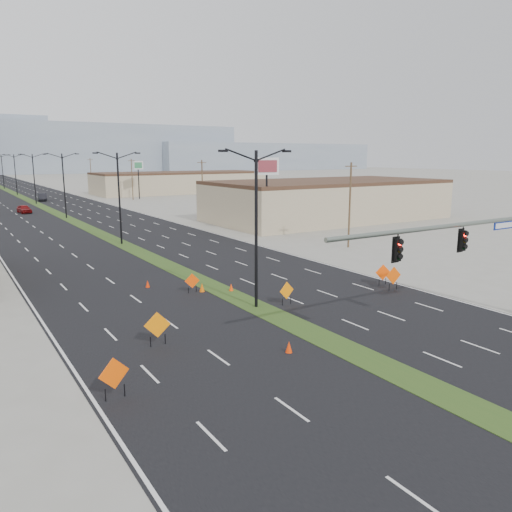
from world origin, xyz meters
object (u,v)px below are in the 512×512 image
construction_sign_5 (383,273)px  cone_2 (231,288)px  construction_sign_4 (393,276)px  streetlight_2 (64,184)px  car_mid (42,197)px  car_left (24,209)px  construction_sign_3 (287,291)px  cone_1 (202,288)px  cone_3 (148,284)px  pole_sign_east_near (267,172)px  signal_mast (483,245)px  streetlight_3 (34,177)px  cone_0 (289,347)px  streetlight_0 (256,225)px  streetlight_4 (15,173)px  construction_sign_1 (157,326)px  pole_sign_east_far (138,168)px  construction_sign_2 (192,282)px  streetlight_1 (119,195)px  streetlight_5 (3,170)px  construction_sign_0 (114,375)px

construction_sign_5 → cone_2: (-10.58, 4.65, -0.66)m
construction_sign_4 → cone_2: 11.87m
streetlight_2 → car_mid: (2.38, 34.97, -4.60)m
car_left → cone_2: bearing=-92.5°
construction_sign_3 → cone_1: 6.75m
car_mid → cone_3: bearing=-87.2°
cone_1 → pole_sign_east_near: bearing=46.5°
signal_mast → pole_sign_east_near: size_ratio=1.72×
streetlight_2 → pole_sign_east_near: 35.75m
signal_mast → streetlight_3: size_ratio=1.63×
car_mid → cone_0: (-5.08, -98.28, -0.51)m
streetlight_0 → construction_sign_5: 12.00m
streetlight_4 → cone_2: (0.55, -107.74, -5.14)m
streetlight_2 → construction_sign_4: size_ratio=5.70×
car_left → car_mid: (6.95, 23.90, 0.10)m
streetlight_4 → car_left: streetlight_4 is taller
cone_1 → cone_2: bearing=-28.0°
streetlight_2 → pole_sign_east_near: bearing=-61.1°
construction_sign_1 → cone_3: 12.05m
cone_0 → pole_sign_east_far: pole_sign_east_far is taller
car_mid → construction_sign_2: 85.67m
streetlight_0 → construction_sign_5: size_ratio=6.21×
streetlight_0 → construction_sign_3: size_ratio=6.44×
streetlight_1 → car_left: streetlight_1 is taller
streetlight_5 → construction_sign_2: 134.69m
construction_sign_3 → cone_3: size_ratio=2.83×
signal_mast → cone_2: (-8.00, 14.27, -4.51)m
streetlight_1 → construction_sign_0: (-11.50, -35.47, -4.37)m
cone_1 → car_left: bearing=93.0°
car_left → car_mid: size_ratio=0.85×
construction_sign_1 → cone_2: bearing=54.9°
construction_sign_0 → cone_3: (7.30, 16.00, -0.78)m
streetlight_3 → car_left: 18.16m
signal_mast → construction_sign_1: (-16.44, 7.08, -3.71)m
streetlight_2 → pole_sign_east_far: size_ratio=1.18×
streetlight_3 → construction_sign_2: size_ratio=7.04×
pole_sign_east_near → cone_2: bearing=-118.2°
streetlight_1 → cone_3: bearing=-102.2°
construction_sign_1 → construction_sign_5: (19.02, 2.54, -0.13)m
construction_sign_1 → streetlight_3: bearing=99.3°
car_mid → construction_sign_3: 91.57m
cone_3 → pole_sign_east_far: 80.16m
car_mid → construction_sign_3: size_ratio=3.17×
streetlight_1 → streetlight_4: bearing=90.0°
car_left → car_mid: 24.89m
streetlight_5 → construction_sign_2: size_ratio=7.04×
streetlight_0 → streetlight_4: same height
construction_sign_5 → cone_1: (-12.44, 5.64, -0.62)m
streetlight_5 → streetlight_4: bearing=-90.0°
construction_sign_5 → pole_sign_east_far: pole_sign_east_far is taller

